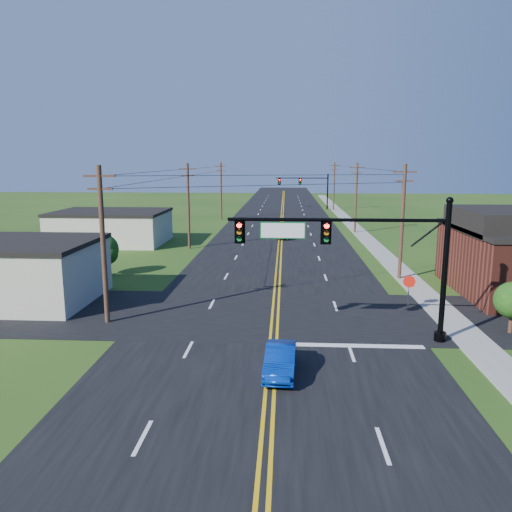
# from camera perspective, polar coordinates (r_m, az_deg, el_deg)

# --- Properties ---
(ground) EXTENTS (260.00, 260.00, 0.00)m
(ground) POSITION_cam_1_polar(r_m,az_deg,el_deg) (19.44, 0.89, -17.47)
(ground) COLOR #214112
(ground) RESTS_ON ground
(road_main) EXTENTS (16.00, 220.00, 0.04)m
(road_main) POSITION_cam_1_polar(r_m,az_deg,el_deg) (67.74, 2.74, 2.99)
(road_main) COLOR black
(road_main) RESTS_ON ground
(road_cross) EXTENTS (70.00, 10.00, 0.04)m
(road_cross) POSITION_cam_1_polar(r_m,az_deg,el_deg) (30.53, 1.88, -6.72)
(road_cross) COLOR black
(road_cross) RESTS_ON ground
(sidewalk) EXTENTS (2.00, 160.00, 0.08)m
(sidewalk) POSITION_cam_1_polar(r_m,az_deg,el_deg) (58.66, 12.93, 1.53)
(sidewalk) COLOR gray
(sidewalk) RESTS_ON ground
(signal_mast_main) EXTENTS (11.30, 0.60, 7.48)m
(signal_mast_main) POSITION_cam_1_polar(r_m,az_deg,el_deg) (25.76, 11.39, 0.62)
(signal_mast_main) COLOR black
(signal_mast_main) RESTS_ON ground
(signal_mast_far) EXTENTS (10.98, 0.60, 7.48)m
(signal_mast_far) POSITION_cam_1_polar(r_m,az_deg,el_deg) (97.29, 5.61, 8.00)
(signal_mast_far) COLOR black
(signal_mast_far) RESTS_ON ground
(cream_bldg_near) EXTENTS (10.20, 8.20, 4.10)m
(cream_bldg_near) POSITION_cam_1_polar(r_m,az_deg,el_deg) (36.51, -25.76, -1.58)
(cream_bldg_near) COLOR beige
(cream_bldg_near) RESTS_ON ground
(cream_bldg_far) EXTENTS (12.20, 9.20, 3.70)m
(cream_bldg_far) POSITION_cam_1_polar(r_m,az_deg,el_deg) (58.99, -16.21, 3.21)
(cream_bldg_far) COLOR beige
(cream_bldg_far) RESTS_ON ground
(utility_pole_left_a) EXTENTS (1.80, 0.28, 9.00)m
(utility_pole_left_a) POSITION_cam_1_polar(r_m,az_deg,el_deg) (29.32, -17.08, 1.52)
(utility_pole_left_a) COLOR #3D271C
(utility_pole_left_a) RESTS_ON ground
(utility_pole_left_b) EXTENTS (1.80, 0.28, 9.00)m
(utility_pole_left_b) POSITION_cam_1_polar(r_m,az_deg,el_deg) (53.29, -7.74, 5.87)
(utility_pole_left_b) COLOR #3D271C
(utility_pole_left_b) RESTS_ON ground
(utility_pole_left_c) EXTENTS (1.80, 0.28, 9.00)m
(utility_pole_left_c) POSITION_cam_1_polar(r_m,az_deg,el_deg) (79.89, -4.02, 7.55)
(utility_pole_left_c) COLOR #3D271C
(utility_pole_left_c) RESTS_ON ground
(utility_pole_right_a) EXTENTS (1.80, 0.28, 9.00)m
(utility_pole_right_a) POSITION_cam_1_polar(r_m,az_deg,el_deg) (40.40, 16.38, 3.99)
(utility_pole_right_a) COLOR #3D271C
(utility_pole_right_a) RESTS_ON ground
(utility_pole_right_b) EXTENTS (1.80, 0.28, 9.00)m
(utility_pole_right_b) POSITION_cam_1_polar(r_m,az_deg,el_deg) (65.89, 11.36, 6.69)
(utility_pole_right_b) COLOR #3D271C
(utility_pole_right_b) RESTS_ON ground
(utility_pole_right_c) EXTENTS (1.80, 0.28, 9.00)m
(utility_pole_right_c) POSITION_cam_1_polar(r_m,az_deg,el_deg) (95.65, 8.90, 7.98)
(utility_pole_right_c) COLOR #3D271C
(utility_pole_right_c) RESTS_ON ground
(tree_right_back) EXTENTS (3.00, 3.00, 4.10)m
(tree_right_back) POSITION_cam_1_polar(r_m,az_deg,el_deg) (46.21, 22.65, 1.74)
(tree_right_back) COLOR #3D271C
(tree_right_back) RESTS_ON ground
(tree_left) EXTENTS (2.40, 2.40, 3.37)m
(tree_left) POSITION_cam_1_polar(r_m,az_deg,el_deg) (42.38, -17.01, 0.75)
(tree_left) COLOR #3D271C
(tree_left) RESTS_ON ground
(blue_car) EXTENTS (1.50, 3.83, 1.24)m
(blue_car) POSITION_cam_1_polar(r_m,az_deg,el_deg) (22.29, 2.81, -11.87)
(blue_car) COLOR #072D9A
(blue_car) RESTS_ON ground
(distant_car) EXTENTS (1.96, 4.01, 1.32)m
(distant_car) POSITION_cam_1_polar(r_m,az_deg,el_deg) (60.15, 3.00, 2.61)
(distant_car) COLOR #B5B5BA
(distant_car) RESTS_ON ground
(stop_sign) EXTENTS (0.74, 0.33, 2.20)m
(stop_sign) POSITION_cam_1_polar(r_m,az_deg,el_deg) (32.63, 17.09, -3.20)
(stop_sign) COLOR slate
(stop_sign) RESTS_ON ground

